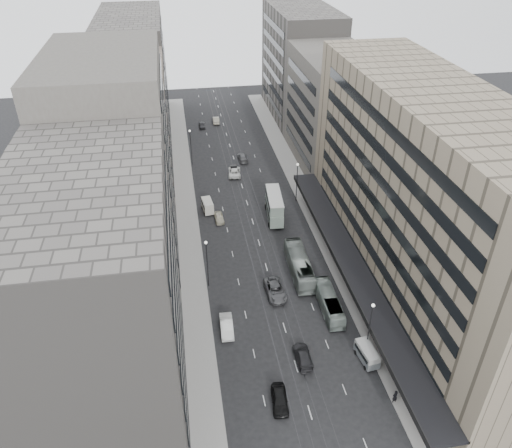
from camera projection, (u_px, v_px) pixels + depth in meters
ground at (286, 333)px, 69.05m from camera, size 220.00×220.00×0.00m
sidewalk_right at (304, 194)px, 101.70m from camera, size 4.00×125.00×0.15m
sidewalk_left at (186, 204)px, 98.37m from camera, size 4.00×125.00×0.15m
department_store at (425, 198)px, 70.51m from camera, size 19.20×60.00×30.00m
building_right_mid at (333, 110)px, 108.52m from camera, size 15.00×28.00×24.00m
building_right_far at (300, 64)px, 132.25m from camera, size 15.00×32.00×28.00m
building_left_a at (103, 309)px, 51.29m from camera, size 15.00×28.00×30.00m
building_left_b at (118, 173)px, 72.54m from camera, size 15.00×26.00×34.00m
building_left_c at (130, 131)px, 97.32m from camera, size 15.00×28.00×25.00m
building_left_d at (135, 75)px, 123.81m from camera, size 15.00×38.00×28.00m
lamp_right_near at (370, 322)px, 63.43m from camera, size 0.44×0.44×8.32m
lamp_right_far at (297, 178)px, 96.52m from camera, size 0.44×0.44×8.32m
lamp_left_near at (207, 258)px, 74.80m from camera, size 0.44×0.44×8.32m
lamp_left_far at (191, 143)px, 110.38m from camera, size 0.44×0.44×8.32m
bus_near at (329, 302)px, 72.28m from camera, size 2.53×9.85×2.73m
bus_far at (299, 265)px, 79.19m from camera, size 3.13×12.04×3.33m
double_decker at (274, 206)px, 92.69m from camera, size 3.41×9.18×4.92m
vw_microbus at (367, 354)px, 64.26m from camera, size 2.29×4.29×2.21m
panel_van at (208, 206)px, 95.27m from camera, size 2.25×4.03×2.43m
sedan_0 at (280, 399)px, 58.90m from camera, size 2.31×4.81×1.59m
sedan_1 at (227, 326)px, 69.00m from camera, size 1.88×4.98×1.62m
sedan_2 at (275, 290)px, 75.40m from camera, size 2.86×5.94×1.63m
sedan_3 at (303, 356)px, 64.60m from camera, size 2.20×5.07×1.45m
sedan_4 at (219, 218)px, 92.90m from camera, size 1.69×4.04×1.37m
sedan_5 at (234, 170)px, 109.50m from camera, size 1.43×4.05×1.33m
sedan_6 at (234, 172)px, 108.48m from camera, size 3.17×5.82×1.55m
sedan_7 at (243, 157)px, 114.63m from camera, size 2.19×5.10×1.46m
sedan_8 at (202, 125)px, 131.23m from camera, size 1.63×3.98×1.35m
sedan_9 at (216, 120)px, 134.06m from camera, size 1.87×4.78×1.55m
pedestrian at (395, 396)px, 58.85m from camera, size 0.79×0.62×1.92m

